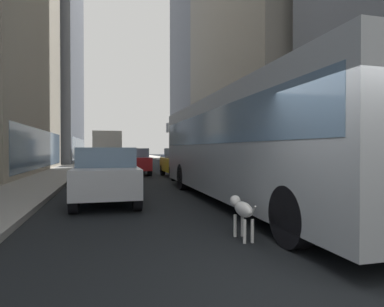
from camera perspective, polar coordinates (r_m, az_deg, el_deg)
name	(u,v)px	position (r m, az deg, el deg)	size (l,w,h in m)	color
ground_plane	(132,162)	(38.69, -10.45, -1.56)	(120.00, 120.00, 0.00)	black
sidewalk_left	(81,162)	(38.70, -18.90, -1.47)	(2.40, 110.00, 0.15)	gray
sidewalk_right	(180,161)	(39.50, -2.17, -1.39)	(2.40, 110.00, 0.15)	#ADA89E
building_left_far	(24,15)	(43.99, -27.46, 20.81)	(11.73, 17.28, 33.41)	slate
building_right_far	(208,64)	(51.01, 2.74, 15.38)	(8.69, 15.52, 28.87)	slate
transit_bus	(248,142)	(9.59, 9.82, 1.97)	(2.78, 11.53, 3.05)	#999EA3
car_blue_hatchback	(176,158)	(27.37, -2.82, -0.78)	(1.94, 4.30, 1.62)	#4C6BB7
car_silver_sedan	(106,174)	(10.25, -14.77, -3.46)	(1.75, 4.68, 1.62)	#B7BABF
car_yellow_taxi	(182,163)	(17.96, -1.80, -1.62)	(1.78, 4.21, 1.62)	yellow
car_black_suv	(107,166)	(15.23, -14.70, -2.07)	(1.92, 4.31, 1.62)	black
car_red_coupe	(134,161)	(20.72, -10.23, -1.31)	(1.82, 4.43, 1.62)	red
box_truck	(107,148)	(30.50, -14.62, 0.94)	(2.30, 7.50, 3.05)	#19519E
dalmatian_dog	(242,210)	(5.86, 8.76, -9.71)	(0.22, 0.96, 0.72)	white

